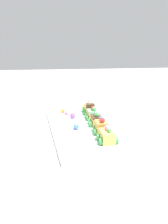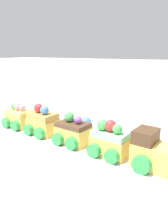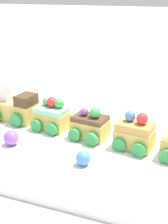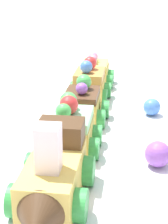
# 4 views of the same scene
# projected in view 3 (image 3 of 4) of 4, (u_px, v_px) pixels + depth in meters

# --- Properties ---
(ground_plane) EXTENTS (10.00, 10.00, 0.00)m
(ground_plane) POSITION_uv_depth(u_px,v_px,m) (67.00, 147.00, 0.59)
(ground_plane) COLOR beige
(display_board) EXTENTS (0.61, 0.34, 0.01)m
(display_board) POSITION_uv_depth(u_px,v_px,m) (67.00, 144.00, 0.59)
(display_board) COLOR white
(display_board) RESTS_ON ground_plane
(cake_train_locomotive) EXTENTS (0.14, 0.08, 0.08)m
(cake_train_locomotive) POSITION_uv_depth(u_px,v_px,m) (11.00, 108.00, 0.68)
(cake_train_locomotive) COLOR #E0BC56
(cake_train_locomotive) RESTS_ON display_board
(cake_car_mint) EXTENTS (0.07, 0.07, 0.07)m
(cake_car_mint) POSITION_uv_depth(u_px,v_px,m) (52.00, 117.00, 0.64)
(cake_car_mint) COLOR #E0BC56
(cake_car_mint) RESTS_ON display_board
(cake_car_chocolate) EXTENTS (0.07, 0.07, 0.06)m
(cake_car_chocolate) POSITION_uv_depth(u_px,v_px,m) (90.00, 126.00, 0.60)
(cake_car_chocolate) COLOR #E0BC56
(cake_car_chocolate) RESTS_ON display_board
(cake_car_caramel) EXTENTS (0.07, 0.07, 0.07)m
(cake_car_caramel) POSITION_uv_depth(u_px,v_px,m) (135.00, 135.00, 0.56)
(cake_car_caramel) COLOR #E0BC56
(cake_car_caramel) RESTS_ON display_board
(gumball_blue) EXTENTS (0.02, 0.02, 0.02)m
(gumball_blue) POSITION_uv_depth(u_px,v_px,m) (83.00, 158.00, 0.51)
(gumball_blue) COLOR #4C84E0
(gumball_blue) RESTS_ON display_board
(gumball_purple) EXTENTS (0.03, 0.03, 0.03)m
(gumball_purple) POSITION_uv_depth(u_px,v_px,m) (11.00, 138.00, 0.57)
(gumball_purple) COLOR #9956C6
(gumball_purple) RESTS_ON display_board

